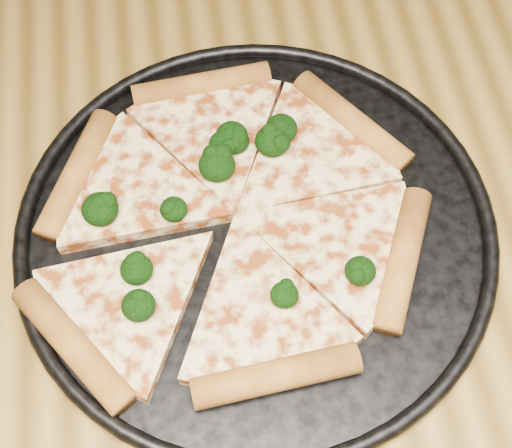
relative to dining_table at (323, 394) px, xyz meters
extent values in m
cube|color=olive|center=(0.00, 0.00, 0.07)|extent=(1.20, 0.90, 0.04)
cylinder|color=black|center=(-0.04, 0.12, 0.09)|extent=(0.38, 0.38, 0.01)
torus|color=black|center=(-0.04, 0.12, 0.10)|extent=(0.40, 0.40, 0.01)
cylinder|color=#C58031|center=(0.06, 0.21, 0.11)|extent=(0.09, 0.12, 0.02)
cylinder|color=#C58031|center=(-0.07, 0.26, 0.11)|extent=(0.13, 0.04, 0.02)
cylinder|color=#C58031|center=(-0.18, 0.18, 0.11)|extent=(0.07, 0.12, 0.02)
cylinder|color=#C58031|center=(-0.19, 0.03, 0.11)|extent=(0.09, 0.12, 0.02)
cylinder|color=#C58031|center=(-0.05, -0.01, 0.11)|extent=(0.13, 0.04, 0.02)
cylinder|color=#C58031|center=(0.07, 0.07, 0.11)|extent=(0.07, 0.12, 0.02)
ellipsoid|color=black|center=(-0.14, 0.08, 0.12)|extent=(0.03, 0.03, 0.02)
ellipsoid|color=black|center=(-0.01, 0.20, 0.12)|extent=(0.03, 0.03, 0.02)
ellipsoid|color=black|center=(-0.03, 0.05, 0.12)|extent=(0.02, 0.02, 0.02)
ellipsoid|color=black|center=(-0.17, 0.14, 0.12)|extent=(0.03, 0.03, 0.02)
ellipsoid|color=black|center=(0.03, 0.06, 0.12)|extent=(0.02, 0.02, 0.02)
ellipsoid|color=black|center=(-0.06, 0.19, 0.12)|extent=(0.03, 0.03, 0.02)
ellipsoid|color=black|center=(-0.02, 0.19, 0.12)|extent=(0.03, 0.03, 0.02)
ellipsoid|color=black|center=(-0.05, 0.20, 0.12)|extent=(0.03, 0.03, 0.02)
ellipsoid|color=black|center=(-0.11, 0.13, 0.12)|extent=(0.02, 0.02, 0.02)
ellipsoid|color=black|center=(-0.05, 0.19, 0.12)|extent=(0.02, 0.02, 0.02)
ellipsoid|color=black|center=(-0.14, 0.05, 0.12)|extent=(0.03, 0.03, 0.02)
ellipsoid|color=black|center=(-0.07, 0.17, 0.12)|extent=(0.03, 0.03, 0.02)
camera|label=1|loc=(-0.09, -0.19, 0.65)|focal=53.71mm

